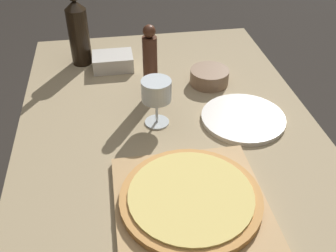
% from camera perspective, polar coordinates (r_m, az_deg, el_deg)
% --- Properties ---
extents(dining_table, '(0.89, 1.70, 0.78)m').
position_cam_1_polar(dining_table, '(1.09, 1.75, -9.80)').
color(dining_table, '#9E8966').
rests_on(dining_table, ground_plane).
extents(cutting_board, '(0.35, 0.35, 0.02)m').
position_cam_1_polar(cutting_board, '(0.94, 3.45, -11.15)').
color(cutting_board, tan).
rests_on(cutting_board, dining_table).
extents(pizza, '(0.33, 0.33, 0.02)m').
position_cam_1_polar(pizza, '(0.92, 3.50, -10.31)').
color(pizza, '#C68947').
rests_on(pizza, cutting_board).
extents(wine_bottle, '(0.07, 0.07, 0.32)m').
position_cam_1_polar(wine_bottle, '(1.49, -12.89, 13.31)').
color(wine_bottle, black).
rests_on(wine_bottle, dining_table).
extents(pepper_mill, '(0.05, 0.05, 0.25)m').
position_cam_1_polar(pepper_mill, '(1.24, -2.60, 8.83)').
color(pepper_mill, '#4C2819').
rests_on(pepper_mill, dining_table).
extents(wine_glass, '(0.09, 0.09, 0.15)m').
position_cam_1_polar(wine_glass, '(1.12, -1.70, 4.90)').
color(wine_glass, silver).
rests_on(wine_glass, dining_table).
extents(small_bowl, '(0.13, 0.13, 0.05)m').
position_cam_1_polar(small_bowl, '(1.37, 6.02, 7.14)').
color(small_bowl, '#84664C').
rests_on(small_bowl, dining_table).
extents(dinner_plate, '(0.25, 0.25, 0.01)m').
position_cam_1_polar(dinner_plate, '(1.21, 10.84, 1.13)').
color(dinner_plate, silver).
rests_on(dinner_plate, dining_table).
extents(food_container, '(0.15, 0.11, 0.05)m').
position_cam_1_polar(food_container, '(1.47, -8.00, 9.27)').
color(food_container, beige).
rests_on(food_container, dining_table).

